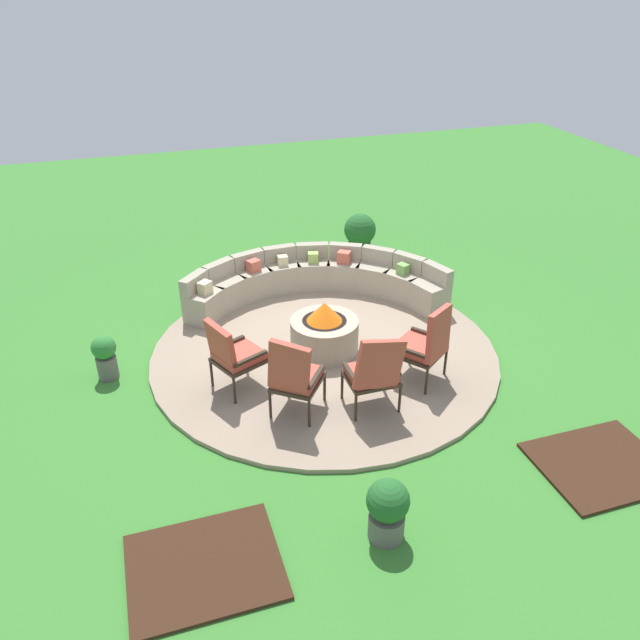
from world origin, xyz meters
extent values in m
plane|color=#387A2D|center=(0.00, 0.00, 0.00)|extent=(24.00, 24.00, 0.00)
cylinder|color=gray|center=(0.00, 0.00, 0.03)|extent=(4.91, 4.91, 0.06)
cube|color=#382114|center=(-2.21, -3.15, 0.02)|extent=(1.41, 1.16, 0.04)
cube|color=#382114|center=(2.21, -3.15, 0.02)|extent=(1.41, 1.16, 0.04)
cylinder|color=#9E937F|center=(0.00, 0.00, 0.31)|extent=(0.96, 0.96, 0.49)
cylinder|color=black|center=(0.00, 0.00, 0.52)|extent=(0.63, 0.63, 0.06)
cone|color=orange|center=(0.00, 0.00, 0.69)|extent=(0.50, 0.50, 0.28)
cube|color=#9E937F|center=(1.95, 0.63, 0.30)|extent=(0.59, 0.65, 0.48)
cube|color=#9E937F|center=(2.09, 0.67, 0.67)|extent=(0.32, 0.56, 0.25)
cube|color=#9E937F|center=(1.72, 1.11, 0.30)|extent=(0.67, 0.70, 0.48)
cube|color=#9E937F|center=(1.84, 1.18, 0.67)|extent=(0.43, 0.54, 0.25)
cube|color=#9E937F|center=(1.38, 1.51, 0.30)|extent=(0.70, 0.70, 0.48)
cube|color=#9E937F|center=(1.48, 1.62, 0.67)|extent=(0.51, 0.48, 0.25)
cube|color=#9E937F|center=(0.95, 1.81, 0.30)|extent=(0.69, 0.65, 0.48)
cube|color=#9E937F|center=(1.02, 1.94, 0.67)|extent=(0.55, 0.39, 0.25)
cube|color=#9E937F|center=(0.46, 2.00, 0.30)|extent=(0.63, 0.56, 0.48)
cube|color=#9E937F|center=(0.49, 2.14, 0.67)|extent=(0.56, 0.28, 0.25)
cube|color=#9E937F|center=(-0.07, 2.05, 0.30)|extent=(0.55, 0.47, 0.48)
cube|color=#9E937F|center=(-0.07, 2.19, 0.67)|extent=(0.54, 0.18, 0.25)
cube|color=#9E937F|center=(-0.59, 1.96, 0.30)|extent=(0.65, 0.59, 0.48)
cube|color=#9E937F|center=(-0.63, 2.10, 0.67)|extent=(0.56, 0.31, 0.25)
cube|color=#9E937F|center=(-1.07, 1.74, 0.30)|extent=(0.70, 0.67, 0.48)
cube|color=#9E937F|center=(-1.15, 1.87, 0.67)|extent=(0.54, 0.42, 0.25)
cube|color=#9E937F|center=(-1.48, 1.41, 0.30)|extent=(0.70, 0.70, 0.48)
cube|color=#9E937F|center=(-1.59, 1.51, 0.67)|extent=(0.49, 0.50, 0.25)
cube|color=#BC5B47|center=(0.93, 1.77, 0.64)|extent=(0.27, 0.26, 0.20)
cube|color=#93B756|center=(0.44, 1.95, 0.63)|extent=(0.21, 0.19, 0.17)
cube|color=#BC5B47|center=(-0.58, 1.91, 0.63)|extent=(0.24, 0.23, 0.19)
cube|color=beige|center=(-1.45, 1.38, 0.63)|extent=(0.24, 0.24, 0.19)
cube|color=#70A34C|center=(1.68, 1.08, 0.62)|extent=(0.20, 0.21, 0.17)
cube|color=beige|center=(-0.07, 2.00, 0.62)|extent=(0.17, 0.15, 0.16)
cylinder|color=#2D2319|center=(-1.16, -0.14, 0.25)|extent=(0.04, 0.04, 0.38)
cylinder|color=#2D2319|center=(-0.95, -0.61, 0.25)|extent=(0.04, 0.04, 0.38)
cylinder|color=#2D2319|center=(-1.67, -0.37, 0.25)|extent=(0.04, 0.04, 0.38)
cylinder|color=#2D2319|center=(-1.46, -0.84, 0.25)|extent=(0.04, 0.04, 0.38)
cube|color=#2D2319|center=(-1.31, -0.49, 0.47)|extent=(0.77, 0.74, 0.05)
cube|color=#B24738|center=(-1.31, -0.49, 0.54)|extent=(0.71, 0.68, 0.09)
cube|color=#B24738|center=(-1.54, -0.59, 0.78)|extent=(0.34, 0.56, 0.63)
cube|color=#2D2319|center=(-1.41, -0.27, 0.60)|extent=(0.48, 0.25, 0.04)
cube|color=#2D2319|center=(-1.21, -0.71, 0.60)|extent=(0.48, 0.25, 0.04)
cylinder|color=#2D2319|center=(-0.76, -0.81, 0.25)|extent=(0.04, 0.04, 0.38)
cylinder|color=#2D2319|center=(-0.37, -1.12, 0.25)|extent=(0.04, 0.04, 0.38)
cylinder|color=#2D2319|center=(-1.10, -1.26, 0.25)|extent=(0.04, 0.04, 0.38)
cylinder|color=#2D2319|center=(-0.70, -1.56, 0.25)|extent=(0.04, 0.04, 0.38)
cube|color=#2D2319|center=(-0.73, -1.19, 0.47)|extent=(0.79, 0.80, 0.05)
cube|color=#B24738|center=(-0.73, -1.19, 0.54)|extent=(0.72, 0.73, 0.09)
cube|color=#B24738|center=(-0.89, -1.39, 0.83)|extent=(0.46, 0.44, 0.73)
cube|color=#2D2319|center=(-0.92, -1.04, 0.60)|extent=(0.35, 0.43, 0.04)
cube|color=#2D2319|center=(-0.54, -1.33, 0.60)|extent=(0.35, 0.43, 0.04)
cylinder|color=#2D2319|center=(-0.14, -1.14, 0.25)|extent=(0.04, 0.04, 0.38)
cylinder|color=#2D2319|center=(0.43, -1.14, 0.25)|extent=(0.04, 0.04, 0.38)
cylinder|color=#2D2319|center=(-0.14, -1.63, 0.25)|extent=(0.04, 0.04, 0.38)
cylinder|color=#2D2319|center=(0.43, -1.63, 0.25)|extent=(0.04, 0.04, 0.38)
cube|color=#2D2319|center=(0.15, -1.39, 0.47)|extent=(0.61, 0.52, 0.05)
cube|color=#B24738|center=(0.15, -1.39, 0.54)|extent=(0.56, 0.48, 0.09)
cube|color=#B24738|center=(0.15, -1.61, 0.81)|extent=(0.65, 0.08, 0.71)
cube|color=#2D2319|center=(-0.13, -1.39, 0.60)|extent=(0.05, 0.44, 0.04)
cube|color=#2D2319|center=(0.42, -1.39, 0.60)|extent=(0.05, 0.44, 0.04)
cylinder|color=#2D2319|center=(0.58, -0.95, 0.25)|extent=(0.04, 0.04, 0.38)
cylinder|color=#2D2319|center=(1.02, -0.62, 0.25)|extent=(0.04, 0.04, 0.38)
cylinder|color=#2D2319|center=(0.91, -1.40, 0.25)|extent=(0.04, 0.04, 0.38)
cylinder|color=#2D2319|center=(1.35, -1.06, 0.25)|extent=(0.04, 0.04, 0.38)
cube|color=#2D2319|center=(0.96, -1.01, 0.47)|extent=(0.83, 0.83, 0.05)
cube|color=#B24738|center=(0.96, -1.01, 0.54)|extent=(0.76, 0.76, 0.09)
cube|color=#B24738|center=(1.12, -1.21, 0.82)|extent=(0.50, 0.46, 0.70)
cube|color=#2D2319|center=(0.75, -1.17, 0.60)|extent=(0.34, 0.43, 0.04)
cube|color=#2D2319|center=(1.18, -0.85, 0.60)|extent=(0.34, 0.43, 0.04)
cylinder|color=#605B56|center=(-0.46, -3.32, 0.14)|extent=(0.35, 0.35, 0.28)
sphere|color=#236028|center=(-0.46, -3.32, 0.47)|extent=(0.42, 0.42, 0.42)
cylinder|color=#605B56|center=(1.74, 3.13, 0.15)|extent=(0.43, 0.43, 0.29)
sphere|color=#236028|center=(1.74, 3.13, 0.53)|extent=(0.60, 0.60, 0.60)
cylinder|color=#605B56|center=(-2.96, 0.34, 0.16)|extent=(0.27, 0.27, 0.32)
sphere|color=#2D7A33|center=(-2.96, 0.34, 0.47)|extent=(0.32, 0.32, 0.32)
camera|label=1|loc=(-2.40, -7.22, 4.88)|focal=35.25mm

